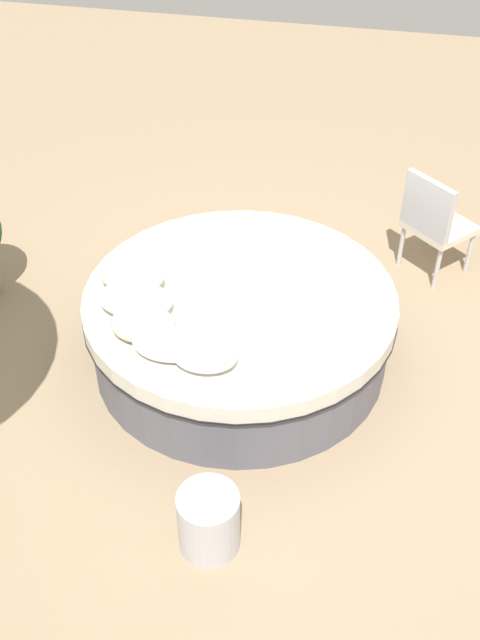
{
  "coord_description": "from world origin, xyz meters",
  "views": [
    {
      "loc": [
        0.96,
        -4.23,
        4.03
      ],
      "look_at": [
        0.0,
        0.0,
        0.39
      ],
      "focal_mm": 41.36,
      "sensor_mm": 36.0,
      "label": 1
    }
  ],
  "objects_px": {
    "throw_pillow_3": "(168,344)",
    "side_table": "(209,521)",
    "throw_pillow_2": "(143,324)",
    "throw_pillow_1": "(135,300)",
    "throw_pillow_0": "(132,276)",
    "throw_pillow_4": "(204,354)",
    "patio_chair": "(434,219)",
    "round_bed": "(240,326)"
  },
  "relations": [
    {
      "from": "round_bed",
      "to": "throw_pillow_2",
      "type": "bearing_deg",
      "value": -133.88
    },
    {
      "from": "throw_pillow_2",
      "to": "side_table",
      "type": "height_order",
      "value": "throw_pillow_2"
    },
    {
      "from": "throw_pillow_1",
      "to": "throw_pillow_2",
      "type": "relative_size",
      "value": 1.22
    },
    {
      "from": "throw_pillow_0",
      "to": "patio_chair",
      "type": "xyz_separation_m",
      "value": [
        2.21,
        1.61,
        -0.18
      ]
    },
    {
      "from": "throw_pillow_1",
      "to": "throw_pillow_2",
      "type": "bearing_deg",
      "value": -60.08
    },
    {
      "from": "throw_pillow_3",
      "to": "throw_pillow_4",
      "type": "xyz_separation_m",
      "value": [
        0.27,
        -0.06,
        0.01
      ]
    },
    {
      "from": "round_bed",
      "to": "patio_chair",
      "type": "bearing_deg",
      "value": 47.19
    },
    {
      "from": "throw_pillow_2",
      "to": "throw_pillow_1",
      "type": "bearing_deg",
      "value": 119.92
    },
    {
      "from": "throw_pillow_4",
      "to": "patio_chair",
      "type": "height_order",
      "value": "patio_chair"
    },
    {
      "from": "throw_pillow_0",
      "to": "throw_pillow_4",
      "type": "xyz_separation_m",
      "value": [
        0.75,
        -0.69,
        -0.01
      ]
    },
    {
      "from": "throw_pillow_3",
      "to": "side_table",
      "type": "height_order",
      "value": "throw_pillow_3"
    },
    {
      "from": "round_bed",
      "to": "throw_pillow_3",
      "type": "xyz_separation_m",
      "value": [
        -0.33,
        -0.73,
        0.39
      ]
    },
    {
      "from": "round_bed",
      "to": "throw_pillow_3",
      "type": "distance_m",
      "value": 0.89
    },
    {
      "from": "throw_pillow_1",
      "to": "throw_pillow_3",
      "type": "bearing_deg",
      "value": -46.59
    },
    {
      "from": "throw_pillow_2",
      "to": "throw_pillow_0",
      "type": "bearing_deg",
      "value": 116.99
    },
    {
      "from": "throw_pillow_1",
      "to": "throw_pillow_4",
      "type": "distance_m",
      "value": 0.77
    },
    {
      "from": "throw_pillow_4",
      "to": "patio_chair",
      "type": "distance_m",
      "value": 2.73
    },
    {
      "from": "throw_pillow_1",
      "to": "throw_pillow_4",
      "type": "xyz_separation_m",
      "value": [
        0.63,
        -0.44,
        -0.0
      ]
    },
    {
      "from": "throw_pillow_3",
      "to": "side_table",
      "type": "xyz_separation_m",
      "value": [
        0.52,
        -0.97,
        -0.49
      ]
    },
    {
      "from": "throw_pillow_2",
      "to": "patio_chair",
      "type": "xyz_separation_m",
      "value": [
        1.96,
        2.09,
        -0.17
      ]
    },
    {
      "from": "side_table",
      "to": "patio_chair",
      "type": "bearing_deg",
      "value": 69.43
    },
    {
      "from": "round_bed",
      "to": "throw_pillow_2",
      "type": "distance_m",
      "value": 0.9
    },
    {
      "from": "throw_pillow_3",
      "to": "side_table",
      "type": "bearing_deg",
      "value": -61.64
    },
    {
      "from": "throw_pillow_0",
      "to": "throw_pillow_2",
      "type": "relative_size",
      "value": 1.07
    },
    {
      "from": "throw_pillow_0",
      "to": "patio_chair",
      "type": "bearing_deg",
      "value": 36.04
    },
    {
      "from": "throw_pillow_1",
      "to": "side_table",
      "type": "xyz_separation_m",
      "value": [
        0.89,
        -1.36,
        -0.51
      ]
    },
    {
      "from": "round_bed",
      "to": "throw_pillow_0",
      "type": "distance_m",
      "value": 0.91
    },
    {
      "from": "round_bed",
      "to": "side_table",
      "type": "distance_m",
      "value": 1.72
    },
    {
      "from": "throw_pillow_4",
      "to": "patio_chair",
      "type": "bearing_deg",
      "value": 57.57
    },
    {
      "from": "throw_pillow_3",
      "to": "patio_chair",
      "type": "xyz_separation_m",
      "value": [
        1.73,
        2.24,
        -0.16
      ]
    },
    {
      "from": "throw_pillow_1",
      "to": "side_table",
      "type": "relative_size",
      "value": 1.24
    },
    {
      "from": "round_bed",
      "to": "patio_chair",
      "type": "xyz_separation_m",
      "value": [
        1.4,
        1.51,
        0.23
      ]
    },
    {
      "from": "throw_pillow_4",
      "to": "throw_pillow_2",
      "type": "bearing_deg",
      "value": 157.32
    },
    {
      "from": "throw_pillow_0",
      "to": "patio_chair",
      "type": "distance_m",
      "value": 2.74
    },
    {
      "from": "round_bed",
      "to": "throw_pillow_1",
      "type": "xyz_separation_m",
      "value": [
        -0.7,
        -0.35,
        0.4
      ]
    },
    {
      "from": "throw_pillow_2",
      "to": "throw_pillow_3",
      "type": "xyz_separation_m",
      "value": [
        0.23,
        -0.15,
        -0.01
      ]
    },
    {
      "from": "round_bed",
      "to": "side_table",
      "type": "height_order",
      "value": "round_bed"
    },
    {
      "from": "throw_pillow_2",
      "to": "throw_pillow_4",
      "type": "relative_size",
      "value": 1.01
    },
    {
      "from": "throw_pillow_2",
      "to": "side_table",
      "type": "relative_size",
      "value": 1.02
    },
    {
      "from": "throw_pillow_0",
      "to": "throw_pillow_4",
      "type": "height_order",
      "value": "throw_pillow_0"
    },
    {
      "from": "throw_pillow_0",
      "to": "side_table",
      "type": "relative_size",
      "value": 1.1
    },
    {
      "from": "throw_pillow_1",
      "to": "patio_chair",
      "type": "bearing_deg",
      "value": 41.54
    }
  ]
}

